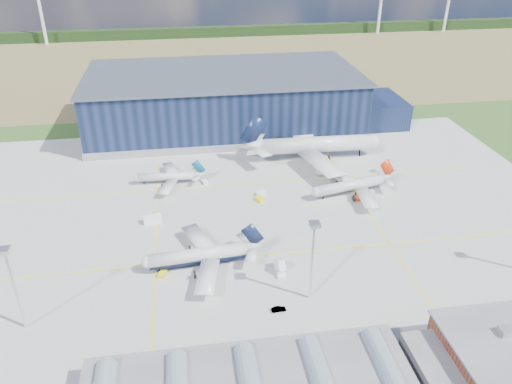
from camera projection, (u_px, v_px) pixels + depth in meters
name	position (u px, v px, depth m)	size (l,w,h in m)	color
ground	(254.00, 237.00, 153.84)	(600.00, 600.00, 0.00)	#335921
apron	(250.00, 220.00, 162.49)	(220.00, 160.00, 0.08)	#A0A09B
farmland	(207.00, 61.00, 344.47)	(600.00, 220.00, 0.01)	olive
treeline	(200.00, 32.00, 411.87)	(600.00, 8.00, 8.00)	black
hangar	(230.00, 102.00, 230.78)	(145.00, 62.00, 26.10)	#0F1A32
light_mast_west	(11.00, 276.00, 112.42)	(2.60, 2.60, 23.00)	silver
light_mast_center	(313.00, 249.00, 121.76)	(2.60, 2.60, 23.00)	silver
airliner_navy	(198.00, 249.00, 138.30)	(35.51, 34.74, 11.58)	silver
airliner_red	(351.00, 180.00, 175.14)	(33.74, 33.01, 11.00)	silver
airliner_widebody	(317.00, 137.00, 199.67)	(58.66, 57.38, 19.13)	silver
airliner_regional	(166.00, 173.00, 182.82)	(27.11, 26.52, 8.84)	silver
gse_tug_a	(124.00, 364.00, 108.83)	(2.27, 3.71, 1.54)	yellow
gse_tug_b	(162.00, 274.00, 136.82)	(1.78, 2.67, 1.16)	yellow
gse_van_a	(153.00, 219.00, 160.45)	(2.50, 5.74, 2.50)	white
gse_cart_a	(205.00, 182.00, 184.74)	(1.90, 2.86, 1.24)	white
gse_tug_c	(260.00, 199.00, 173.02)	(2.01, 3.22, 1.41)	yellow
gse_cart_b	(261.00, 194.00, 176.64)	(2.26, 3.39, 1.47)	white
airstair	(280.00, 267.00, 138.11)	(1.86, 4.64, 2.97)	white
car_a	(421.00, 337.00, 116.25)	(1.44, 3.59, 1.22)	#99999E
car_b	(279.00, 309.00, 124.49)	(1.27, 3.64, 1.20)	#99999E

